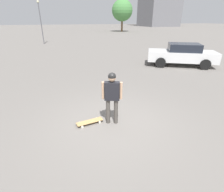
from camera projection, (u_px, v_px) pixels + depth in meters
name	position (u px, v px, depth m)	size (l,w,h in m)	color
ground_plane	(112.00, 123.00, 5.67)	(220.00, 220.00, 0.00)	slate
person	(112.00, 93.00, 5.25)	(0.34, 0.59, 1.68)	#4C4742
skateboard	(90.00, 122.00, 5.57)	(0.40, 0.88, 0.09)	tan
car_parked_near	(182.00, 54.00, 12.27)	(3.76, 4.85, 1.53)	silver
tree_distant	(122.00, 10.00, 43.77)	(5.19, 5.19, 7.63)	brown
lamp_post	(40.00, 19.00, 22.23)	(0.28, 0.28, 5.16)	#59595E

